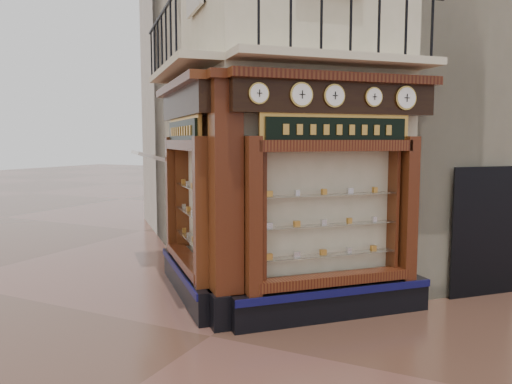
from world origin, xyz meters
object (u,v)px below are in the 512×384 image
Objects in this scene: clock_e at (406,98)px; corner_pilaster at (226,204)px; signboard_left at (183,131)px; clock_b at (301,95)px; clock_c at (334,96)px; clock_d at (374,97)px; awning at (157,264)px; clock_a at (259,93)px; signboard_right at (337,130)px.

corner_pilaster is at bearing 171.71° from clock_e.
corner_pilaster reaches higher than clock_e.
clock_e is at bearing -123.83° from signboard_left.
clock_c is at bearing -0.00° from clock_b.
clock_d is 0.19× the size of awning.
corner_pilaster is at bearing -169.75° from signboard_left.
clock_a is at bearing 180.00° from clock_d.
clock_a is 0.84× the size of clock_b.
clock_b reaches higher than awning.
signboard_right is (1.46, 1.01, 1.15)m from corner_pilaster.
awning is (-4.46, 2.24, -3.62)m from clock_b.
clock_c reaches higher than clock_d.
awning is at bearing 115.93° from signboard_right.
clock_d is at bearing -0.00° from clock_c.
signboard_right is (-0.91, -0.76, -0.52)m from clock_e.
awning is 0.83× the size of signboard_left.
clock_a is at bearing -169.35° from awning.
clock_d is at bearing -180.00° from clock_e.
clock_d is 6.60m from awning.
clock_e is (1.31, 1.31, 0.00)m from clock_b.
clock_a is 0.16× the size of signboard_left.
clock_d is at bearing -10.84° from signboard_right.
corner_pilaster is 2.03m from clock_b.
clock_a is at bearing -161.99° from signboard_left.
signboard_left is (-3.84, -0.76, -0.52)m from clock_e.
awning is (-4.85, 1.85, -3.62)m from clock_c.
clock_e is 0.24× the size of awning.
clock_a is (0.58, -0.03, 1.67)m from corner_pilaster.
clock_d is (0.49, 0.49, 0.00)m from clock_c.
corner_pilaster is at bearing 169.75° from signboard_right.
corner_pilaster is 1.77m from clock_a.
awning is at bearing 125.92° from clock_e.
clock_c reaches higher than awning.
clock_d is 0.78m from signboard_right.
awning is 4.02m from signboard_left.
corner_pilaster reaches higher than clock_d.
clock_b is 0.55m from clock_c.
clock_b is 1.86m from clock_e.
clock_a is 0.68m from clock_b.
signboard_right is at bearing 4.65° from clock_a.
signboard_left is (-2.04, 1.04, -0.52)m from clock_a.
corner_pilaster is 2.37m from clock_c.
signboard_right is (0.01, 0.16, -0.52)m from clock_c.
clock_c reaches higher than clock_a.
corner_pilaster is at bearing -173.38° from awning.
clock_a is 2.54m from clock_e.
clock_e is (0.43, 0.43, -0.00)m from clock_d.
awning is at bearing 96.62° from corner_pilaster.
clock_c is at bearing -138.23° from signboard_left.
clock_e is 3.94m from signboard_left.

